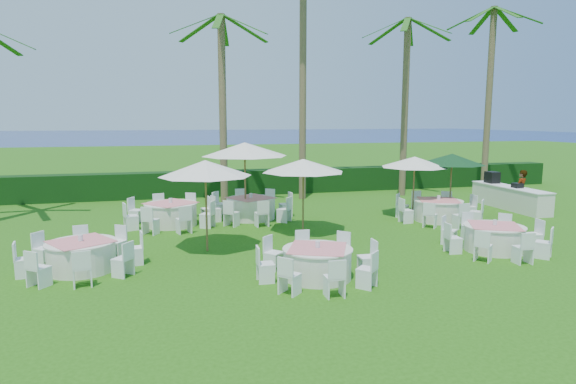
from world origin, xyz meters
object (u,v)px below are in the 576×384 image
at_px(banquet_table_b, 318,262).
at_px(banquet_table_f, 438,210).
at_px(banquet_table_a, 82,255).
at_px(umbrella_d, 415,162).
at_px(umbrella_c, 245,149).
at_px(buffet_table, 509,197).
at_px(banquet_table_d, 171,214).
at_px(banquet_table_e, 251,208).
at_px(banquet_table_c, 494,237).
at_px(umbrella_b, 303,166).
at_px(staff_person, 521,190).
at_px(umbrella_green, 452,159).
at_px(umbrella_a, 205,168).

height_order(banquet_table_b, banquet_table_f, banquet_table_f).
distance_m(banquet_table_a, umbrella_d, 11.89).
distance_m(umbrella_c, buffet_table, 11.19).
distance_m(umbrella_c, umbrella_d, 6.34).
relative_size(banquet_table_b, banquet_table_d, 0.90).
xyz_separation_m(banquet_table_a, banquet_table_e, (5.10, 5.08, 0.04)).
relative_size(banquet_table_b, buffet_table, 0.71).
distance_m(banquet_table_c, banquet_table_e, 8.42).
relative_size(banquet_table_f, buffet_table, 0.77).
xyz_separation_m(umbrella_c, umbrella_d, (6.24, -0.98, -0.51)).
relative_size(banquet_table_d, umbrella_b, 1.19).
distance_m(banquet_table_d, banquet_table_f, 9.59).
xyz_separation_m(banquet_table_f, umbrella_c, (-6.80, 1.82, 2.19)).
bearing_deg(banquet_table_c, banquet_table_e, 133.84).
bearing_deg(banquet_table_e, staff_person, -4.90).
bearing_deg(banquet_table_c, umbrella_d, 87.99).
xyz_separation_m(umbrella_c, umbrella_green, (7.77, -1.06, -0.43)).
relative_size(banquet_table_d, umbrella_green, 1.26).
relative_size(banquet_table_b, banquet_table_c, 0.98).
xyz_separation_m(banquet_table_d, staff_person, (13.91, -0.52, 0.40)).
relative_size(umbrella_b, staff_person, 1.63).
height_order(banquet_table_a, staff_person, staff_person).
xyz_separation_m(umbrella_c, buffet_table, (10.98, -0.40, -2.10)).
height_order(banquet_table_a, umbrella_d, umbrella_d).
height_order(banquet_table_c, buffet_table, buffet_table).
distance_m(buffet_table, staff_person, 0.54).
bearing_deg(banquet_table_a, banquet_table_b, -20.25).
distance_m(banquet_table_c, umbrella_a, 8.29).
bearing_deg(umbrella_d, umbrella_a, -160.10).
xyz_separation_m(banquet_table_e, umbrella_c, (-0.24, -0.22, 2.18)).
bearing_deg(buffet_table, umbrella_green, -168.32).
relative_size(umbrella_c, staff_person, 1.90).
bearing_deg(umbrella_b, buffet_table, 12.47).
distance_m(umbrella_c, staff_person, 11.42).
relative_size(umbrella_d, buffet_table, 0.63).
relative_size(banquet_table_d, umbrella_c, 1.02).
bearing_deg(banquet_table_b, banquet_table_d, 115.66).
distance_m(banquet_table_b, umbrella_a, 4.24).
xyz_separation_m(banquet_table_a, umbrella_green, (12.63, 3.80, 1.79)).
bearing_deg(banquet_table_f, banquet_table_d, 170.28).
bearing_deg(banquet_table_b, umbrella_green, 38.73).
bearing_deg(umbrella_green, banquet_table_e, 170.38).
bearing_deg(buffet_table, umbrella_a, -164.73).
height_order(banquet_table_e, umbrella_c, umbrella_c).
bearing_deg(umbrella_green, buffet_table, 11.68).
relative_size(banquet_table_f, umbrella_a, 1.19).
height_order(umbrella_green, buffet_table, umbrella_green).
bearing_deg(umbrella_c, umbrella_b, -59.70).
bearing_deg(umbrella_green, banquet_table_b, -141.27).
relative_size(banquet_table_f, umbrella_green, 1.22).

